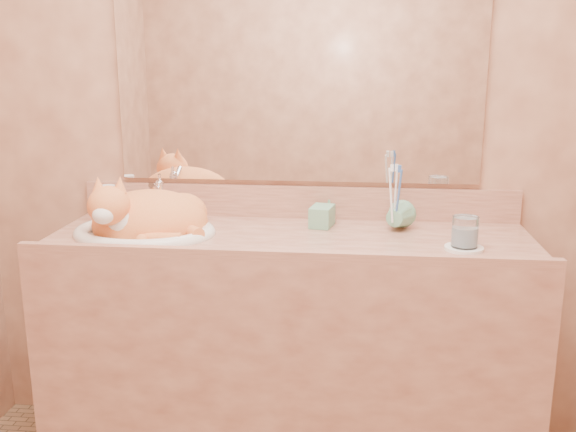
# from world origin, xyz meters

# --- Properties ---
(wall_back) EXTENTS (2.40, 0.02, 2.50)m
(wall_back) POSITION_xyz_m (0.00, 1.00, 1.25)
(wall_back) COLOR #8E5840
(wall_back) RESTS_ON ground
(vanity_counter) EXTENTS (1.60, 0.55, 0.85)m
(vanity_counter) POSITION_xyz_m (0.00, 0.72, 0.42)
(vanity_counter) COLOR brown
(vanity_counter) RESTS_ON floor
(mirror) EXTENTS (1.30, 0.02, 0.80)m
(mirror) POSITION_xyz_m (0.00, 0.99, 1.39)
(mirror) COLOR white
(mirror) RESTS_ON wall_back
(sink_basin) EXTENTS (0.51, 0.44, 0.15)m
(sink_basin) POSITION_xyz_m (-0.49, 0.70, 0.92)
(sink_basin) COLOR white
(sink_basin) RESTS_ON vanity_counter
(faucet) EXTENTS (0.05, 0.11, 0.16)m
(faucet) POSITION_xyz_m (-0.49, 0.88, 0.93)
(faucet) COLOR silver
(faucet) RESTS_ON vanity_counter
(cat) EXTENTS (0.44, 0.38, 0.21)m
(cat) POSITION_xyz_m (-0.49, 0.72, 0.91)
(cat) COLOR orange
(cat) RESTS_ON sink_basin
(soap_dispenser) EXTENTS (0.09, 0.09, 0.16)m
(soap_dispenser) POSITION_xyz_m (0.09, 0.82, 0.93)
(soap_dispenser) COLOR #6AAA85
(soap_dispenser) RESTS_ON vanity_counter
(toothbrush_cup) EXTENTS (0.13, 0.13, 0.09)m
(toothbrush_cup) POSITION_xyz_m (0.35, 0.81, 0.90)
(toothbrush_cup) COLOR #6AAA85
(toothbrush_cup) RESTS_ON vanity_counter
(toothbrushes) EXTENTS (0.04, 0.04, 0.24)m
(toothbrushes) POSITION_xyz_m (0.35, 0.81, 0.99)
(toothbrushes) COLOR white
(toothbrushes) RESTS_ON toothbrush_cup
(saucer) EXTENTS (0.12, 0.12, 0.01)m
(saucer) POSITION_xyz_m (0.55, 0.63, 0.85)
(saucer) COLOR white
(saucer) RESTS_ON vanity_counter
(water_glass) EXTENTS (0.08, 0.08, 0.09)m
(water_glass) POSITION_xyz_m (0.55, 0.63, 0.91)
(water_glass) COLOR white
(water_glass) RESTS_ON saucer
(lotion_bottle) EXTENTS (0.05, 0.05, 0.13)m
(lotion_bottle) POSITION_xyz_m (-0.68, 0.88, 0.91)
(lotion_bottle) COLOR white
(lotion_bottle) RESTS_ON vanity_counter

